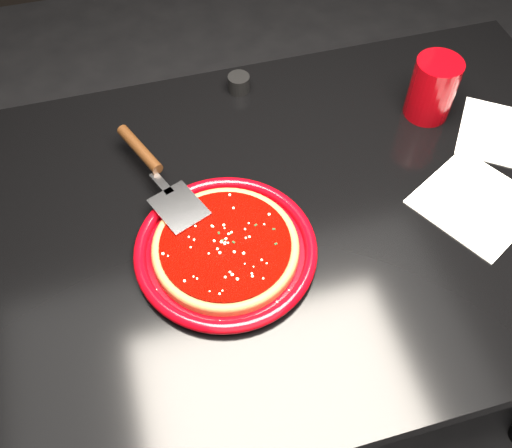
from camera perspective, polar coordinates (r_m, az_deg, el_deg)
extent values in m
cube|color=black|center=(1.67, 2.97, -14.33)|extent=(4.00, 4.00, 0.01)
cube|color=black|center=(1.32, 3.67, -8.34)|extent=(1.20, 0.80, 0.75)
cylinder|color=#7F0308|center=(0.94, -3.05, -2.55)|extent=(0.37, 0.37, 0.02)
cylinder|color=brown|center=(0.93, -3.06, -2.44)|extent=(0.30, 0.30, 0.01)
torus|color=brown|center=(0.93, -3.08, -2.23)|extent=(0.30, 0.30, 0.02)
cylinder|color=#730400|center=(0.93, -3.09, -2.09)|extent=(0.26, 0.26, 0.01)
cylinder|color=#840308|center=(1.17, 17.25, 12.82)|extent=(0.12, 0.12, 0.12)
cube|color=silver|center=(1.08, 21.11, 2.02)|extent=(0.25, 0.25, 0.00)
cube|color=silver|center=(1.21, 23.26, 8.28)|extent=(0.22, 0.22, 0.00)
cylinder|color=black|center=(1.20, -1.73, 13.90)|extent=(0.05, 0.05, 0.03)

